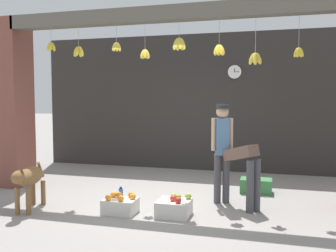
{
  "coord_description": "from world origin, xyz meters",
  "views": [
    {
      "loc": [
        1.73,
        -5.73,
        1.66
      ],
      "look_at": [
        0.0,
        0.41,
        1.19
      ],
      "focal_mm": 40.0,
      "sensor_mm": 36.0,
      "label": 1
    }
  ],
  "objects_px": {
    "dog": "(29,178)",
    "water_bottle": "(121,196)",
    "worker_stooping": "(243,165)",
    "shopkeeper": "(222,146)",
    "fruit_crate_oranges": "(120,205)",
    "produce_box_green": "(256,186)",
    "wall_clock": "(235,72)",
    "fruit_crate_apples": "(174,207)"
  },
  "relations": [
    {
      "from": "shopkeeper",
      "to": "wall_clock",
      "type": "distance_m",
      "value": 2.91
    },
    {
      "from": "wall_clock",
      "to": "fruit_crate_apples",
      "type": "bearing_deg",
      "value": -97.95
    },
    {
      "from": "fruit_crate_oranges",
      "to": "fruit_crate_apples",
      "type": "height_order",
      "value": "fruit_crate_apples"
    },
    {
      "from": "dog",
      "to": "water_bottle",
      "type": "height_order",
      "value": "dog"
    },
    {
      "from": "wall_clock",
      "to": "worker_stooping",
      "type": "bearing_deg",
      "value": -81.36
    },
    {
      "from": "dog",
      "to": "fruit_crate_oranges",
      "type": "bearing_deg",
      "value": 88.87
    },
    {
      "from": "shopkeeper",
      "to": "worker_stooping",
      "type": "xyz_separation_m",
      "value": [
        0.35,
        -0.22,
        -0.25
      ]
    },
    {
      "from": "shopkeeper",
      "to": "fruit_crate_oranges",
      "type": "bearing_deg",
      "value": 15.51
    },
    {
      "from": "fruit_crate_oranges",
      "to": "worker_stooping",
      "type": "bearing_deg",
      "value": 22.7
    },
    {
      "from": "shopkeeper",
      "to": "fruit_crate_apples",
      "type": "relative_size",
      "value": 3.4
    },
    {
      "from": "worker_stooping",
      "to": "dog",
      "type": "bearing_deg",
      "value": 147.31
    },
    {
      "from": "dog",
      "to": "worker_stooping",
      "type": "distance_m",
      "value": 3.19
    },
    {
      "from": "dog",
      "to": "water_bottle",
      "type": "relative_size",
      "value": 3.69
    },
    {
      "from": "shopkeeper",
      "to": "worker_stooping",
      "type": "height_order",
      "value": "shopkeeper"
    },
    {
      "from": "fruit_crate_apples",
      "to": "shopkeeper",
      "type": "bearing_deg",
      "value": 56.62
    },
    {
      "from": "fruit_crate_oranges",
      "to": "wall_clock",
      "type": "xyz_separation_m",
      "value": [
        1.27,
        3.52,
        2.13
      ]
    },
    {
      "from": "wall_clock",
      "to": "produce_box_green",
      "type": "bearing_deg",
      "value": -72.01
    },
    {
      "from": "shopkeeper",
      "to": "water_bottle",
      "type": "relative_size",
      "value": 5.89
    },
    {
      "from": "worker_stooping",
      "to": "wall_clock",
      "type": "bearing_deg",
      "value": 48.59
    },
    {
      "from": "dog",
      "to": "worker_stooping",
      "type": "height_order",
      "value": "worker_stooping"
    },
    {
      "from": "shopkeeper",
      "to": "water_bottle",
      "type": "height_order",
      "value": "shopkeeper"
    },
    {
      "from": "worker_stooping",
      "to": "fruit_crate_oranges",
      "type": "relative_size",
      "value": 2.17
    },
    {
      "from": "water_bottle",
      "to": "shopkeeper",
      "type": "bearing_deg",
      "value": 17.23
    },
    {
      "from": "fruit_crate_apples",
      "to": "water_bottle",
      "type": "height_order",
      "value": "fruit_crate_apples"
    },
    {
      "from": "fruit_crate_apples",
      "to": "wall_clock",
      "type": "bearing_deg",
      "value": 82.05
    },
    {
      "from": "produce_box_green",
      "to": "wall_clock",
      "type": "xyz_separation_m",
      "value": [
        -0.58,
        1.78,
        2.12
      ]
    },
    {
      "from": "fruit_crate_apples",
      "to": "fruit_crate_oranges",
      "type": "bearing_deg",
      "value": -173.66
    },
    {
      "from": "dog",
      "to": "worker_stooping",
      "type": "bearing_deg",
      "value": 96.03
    },
    {
      "from": "fruit_crate_apples",
      "to": "produce_box_green",
      "type": "relative_size",
      "value": 0.86
    },
    {
      "from": "fruit_crate_oranges",
      "to": "produce_box_green",
      "type": "bearing_deg",
      "value": 43.34
    },
    {
      "from": "worker_stooping",
      "to": "water_bottle",
      "type": "relative_size",
      "value": 3.77
    },
    {
      "from": "worker_stooping",
      "to": "fruit_crate_oranges",
      "type": "distance_m",
      "value": 1.91
    },
    {
      "from": "dog",
      "to": "fruit_crate_apples",
      "type": "distance_m",
      "value": 2.19
    },
    {
      "from": "worker_stooping",
      "to": "shopkeeper",
      "type": "bearing_deg",
      "value": 97.37
    },
    {
      "from": "dog",
      "to": "shopkeeper",
      "type": "bearing_deg",
      "value": 102.25
    },
    {
      "from": "wall_clock",
      "to": "water_bottle",
      "type": "bearing_deg",
      "value": -115.35
    },
    {
      "from": "dog",
      "to": "produce_box_green",
      "type": "relative_size",
      "value": 1.83
    },
    {
      "from": "fruit_crate_oranges",
      "to": "produce_box_green",
      "type": "relative_size",
      "value": 0.86
    },
    {
      "from": "produce_box_green",
      "to": "water_bottle",
      "type": "bearing_deg",
      "value": -147.71
    },
    {
      "from": "wall_clock",
      "to": "fruit_crate_oranges",
      "type": "bearing_deg",
      "value": -109.77
    },
    {
      "from": "shopkeeper",
      "to": "fruit_crate_oranges",
      "type": "height_order",
      "value": "shopkeeper"
    },
    {
      "from": "fruit_crate_oranges",
      "to": "wall_clock",
      "type": "relative_size",
      "value": 1.47
    }
  ]
}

